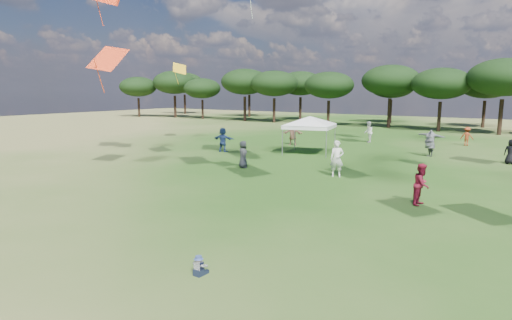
{
  "coord_description": "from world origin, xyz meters",
  "views": [
    {
      "loc": [
        7.15,
        -5.01,
        4.52
      ],
      "look_at": [
        -0.35,
        6.0,
        2.31
      ],
      "focal_mm": 30.0,
      "sensor_mm": 36.0,
      "label": 1
    }
  ],
  "objects": [
    {
      "name": "tree_line",
      "position": [
        2.39,
        47.41,
        5.42
      ],
      "size": [
        108.78,
        17.63,
        7.77
      ],
      "color": "black",
      "rests_on": "ground"
    },
    {
      "name": "festival_crowd",
      "position": [
        -0.55,
        22.6,
        0.87
      ],
      "size": [
        29.26,
        21.61,
        1.9
      ],
      "color": "#343339",
      "rests_on": "ground"
    },
    {
      "name": "tent_left",
      "position": [
        -6.64,
        21.95,
        2.55
      ],
      "size": [
        6.35,
        6.35,
        2.97
      ],
      "rotation": [
        0.0,
        0.0,
        0.23
      ],
      "color": "gray",
      "rests_on": "ground"
    },
    {
      "name": "toddler",
      "position": [
        0.42,
        2.4,
        0.22
      ],
      "size": [
        0.33,
        0.37,
        0.5
      ],
      "rotation": [
        0.0,
        0.0,
        -0.01
      ],
      "color": "black",
      "rests_on": "ground"
    },
    {
      "name": "ground",
      "position": [
        0.0,
        0.0,
        0.0
      ],
      "size": [
        140.0,
        140.0,
        0.0
      ],
      "primitive_type": "plane",
      "color": "#2B5318",
      "rests_on": "ground"
    }
  ]
}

